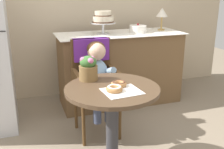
{
  "coord_description": "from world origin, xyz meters",
  "views": [
    {
      "loc": [
        -0.62,
        -1.81,
        1.44
      ],
      "look_at": [
        0.05,
        0.15,
        0.77
      ],
      "focal_mm": 43.48,
      "sensor_mm": 36.0,
      "label": 1
    }
  ],
  "objects_px": {
    "round_layer_cake": "(138,29)",
    "table_lamp": "(162,13)",
    "donut_front": "(114,89)",
    "tiered_cake_stand": "(103,19)",
    "seated_child": "(98,72)",
    "flower_vase": "(88,68)",
    "wicker_chair": "(94,71)",
    "donut_mid": "(119,84)",
    "cafe_table": "(112,113)"
  },
  "relations": [
    {
      "from": "donut_front",
      "to": "tiered_cake_stand",
      "type": "height_order",
      "value": "tiered_cake_stand"
    },
    {
      "from": "wicker_chair",
      "to": "table_lamp",
      "type": "distance_m",
      "value": 1.38
    },
    {
      "from": "round_layer_cake",
      "to": "table_lamp",
      "type": "distance_m",
      "value": 0.41
    },
    {
      "from": "wicker_chair",
      "to": "tiered_cake_stand",
      "type": "height_order",
      "value": "tiered_cake_stand"
    },
    {
      "from": "wicker_chair",
      "to": "table_lamp",
      "type": "relative_size",
      "value": 3.35
    },
    {
      "from": "donut_mid",
      "to": "flower_vase",
      "type": "height_order",
      "value": "flower_vase"
    },
    {
      "from": "cafe_table",
      "to": "wicker_chair",
      "type": "height_order",
      "value": "wicker_chair"
    },
    {
      "from": "wicker_chair",
      "to": "flower_vase",
      "type": "xyz_separation_m",
      "value": [
        -0.17,
        -0.46,
        0.18
      ]
    },
    {
      "from": "cafe_table",
      "to": "flower_vase",
      "type": "bearing_deg",
      "value": 119.16
    },
    {
      "from": "flower_vase",
      "to": "round_layer_cake",
      "type": "height_order",
      "value": "round_layer_cake"
    },
    {
      "from": "table_lamp",
      "to": "cafe_table",
      "type": "bearing_deg",
      "value": -130.12
    },
    {
      "from": "donut_mid",
      "to": "round_layer_cake",
      "type": "distance_m",
      "value": 1.49
    },
    {
      "from": "flower_vase",
      "to": "donut_front",
      "type": "bearing_deg",
      "value": -70.43
    },
    {
      "from": "donut_front",
      "to": "tiered_cake_stand",
      "type": "relative_size",
      "value": 0.41
    },
    {
      "from": "cafe_table",
      "to": "seated_child",
      "type": "distance_m",
      "value": 0.56
    },
    {
      "from": "cafe_table",
      "to": "donut_mid",
      "type": "height_order",
      "value": "donut_mid"
    },
    {
      "from": "seated_child",
      "to": "tiered_cake_stand",
      "type": "bearing_deg",
      "value": 69.31
    },
    {
      "from": "seated_child",
      "to": "donut_mid",
      "type": "xyz_separation_m",
      "value": [
        0.01,
        -0.53,
        0.06
      ]
    },
    {
      "from": "cafe_table",
      "to": "wicker_chair",
      "type": "distance_m",
      "value": 0.7
    },
    {
      "from": "seated_child",
      "to": "donut_front",
      "type": "xyz_separation_m",
      "value": [
        -0.05,
        -0.62,
        0.07
      ]
    },
    {
      "from": "cafe_table",
      "to": "tiered_cake_stand",
      "type": "distance_m",
      "value": 1.46
    },
    {
      "from": "flower_vase",
      "to": "table_lamp",
      "type": "bearing_deg",
      "value": 41.75
    },
    {
      "from": "wicker_chair",
      "to": "seated_child",
      "type": "distance_m",
      "value": 0.16
    },
    {
      "from": "seated_child",
      "to": "round_layer_cake",
      "type": "height_order",
      "value": "round_layer_cake"
    },
    {
      "from": "seated_child",
      "to": "table_lamp",
      "type": "relative_size",
      "value": 2.55
    },
    {
      "from": "donut_mid",
      "to": "table_lamp",
      "type": "xyz_separation_m",
      "value": [
        1.09,
        1.36,
        0.37
      ]
    },
    {
      "from": "wicker_chair",
      "to": "round_layer_cake",
      "type": "relative_size",
      "value": 4.55
    },
    {
      "from": "seated_child",
      "to": "table_lamp",
      "type": "height_order",
      "value": "table_lamp"
    },
    {
      "from": "cafe_table",
      "to": "seated_child",
      "type": "height_order",
      "value": "seated_child"
    },
    {
      "from": "donut_mid",
      "to": "round_layer_cake",
      "type": "bearing_deg",
      "value": 60.53
    },
    {
      "from": "flower_vase",
      "to": "table_lamp",
      "type": "height_order",
      "value": "table_lamp"
    },
    {
      "from": "table_lamp",
      "to": "donut_mid",
      "type": "bearing_deg",
      "value": -128.84
    },
    {
      "from": "wicker_chair",
      "to": "flower_vase",
      "type": "relative_size",
      "value": 4.77
    },
    {
      "from": "cafe_table",
      "to": "donut_mid",
      "type": "distance_m",
      "value": 0.24
    },
    {
      "from": "tiered_cake_stand",
      "to": "flower_vase",
      "type": "bearing_deg",
      "value": -112.91
    },
    {
      "from": "seated_child",
      "to": "flower_vase",
      "type": "relative_size",
      "value": 3.63
    },
    {
      "from": "wicker_chair",
      "to": "cafe_table",
      "type": "bearing_deg",
      "value": -88.75
    },
    {
      "from": "cafe_table",
      "to": "donut_front",
      "type": "distance_m",
      "value": 0.25
    },
    {
      "from": "tiered_cake_stand",
      "to": "donut_mid",
      "type": "bearing_deg",
      "value": -102.01
    },
    {
      "from": "tiered_cake_stand",
      "to": "round_layer_cake",
      "type": "xyz_separation_m",
      "value": [
        0.45,
        -0.01,
        -0.14
      ]
    },
    {
      "from": "flower_vase",
      "to": "seated_child",
      "type": "bearing_deg",
      "value": 61.87
    },
    {
      "from": "cafe_table",
      "to": "wicker_chair",
      "type": "bearing_deg",
      "value": 86.7
    },
    {
      "from": "seated_child",
      "to": "flower_vase",
      "type": "distance_m",
      "value": 0.38
    },
    {
      "from": "donut_mid",
      "to": "tiered_cake_stand",
      "type": "distance_m",
      "value": 1.37
    },
    {
      "from": "tiered_cake_stand",
      "to": "seated_child",
      "type": "bearing_deg",
      "value": -110.69
    },
    {
      "from": "round_layer_cake",
      "to": "table_lamp",
      "type": "relative_size",
      "value": 0.74
    },
    {
      "from": "wicker_chair",
      "to": "round_layer_cake",
      "type": "bearing_deg",
      "value": 43.46
    },
    {
      "from": "donut_front",
      "to": "table_lamp",
      "type": "height_order",
      "value": "table_lamp"
    },
    {
      "from": "donut_front",
      "to": "flower_vase",
      "type": "xyz_separation_m",
      "value": [
        -0.11,
        0.31,
        0.08
      ]
    },
    {
      "from": "seated_child",
      "to": "table_lamp",
      "type": "xyz_separation_m",
      "value": [
        1.1,
        0.82,
        0.44
      ]
    }
  ]
}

